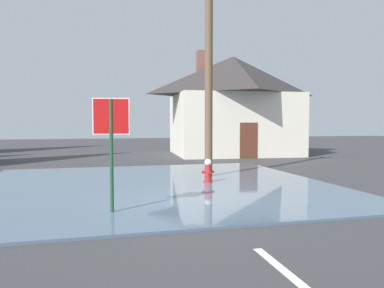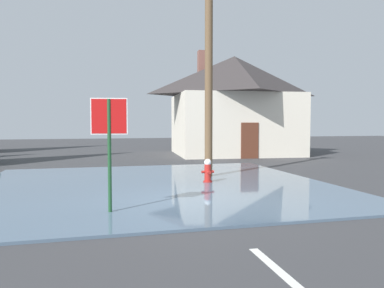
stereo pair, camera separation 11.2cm
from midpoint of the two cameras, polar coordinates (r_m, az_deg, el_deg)
ground_plane at (r=9.54m, az=-0.22°, el=-9.09°), size 80.00×80.00×0.10m
flood_puddle at (r=11.97m, az=-5.82°, el=-6.19°), size 10.77×10.28×0.06m
lane_stop_bar at (r=7.37m, az=-2.53°, el=-12.35°), size 3.24×0.38×0.01m
stop_sign_near at (r=8.24m, az=-12.49°, el=1.92°), size 0.77×0.14×2.51m
fire_hydrant at (r=12.30m, az=2.19°, el=-4.18°), size 0.41×0.35×0.82m
utility_pole at (r=13.75m, az=2.31°, el=13.22°), size 1.60×0.28×8.39m
house at (r=24.13m, az=6.02°, el=6.09°), size 8.30×7.26×6.65m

